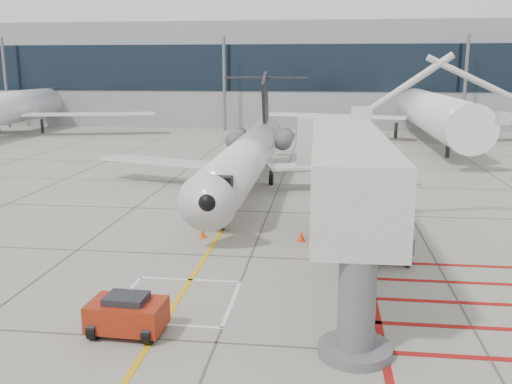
# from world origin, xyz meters

# --- Properties ---
(ground_plane) EXTENTS (260.00, 260.00, 0.00)m
(ground_plane) POSITION_xyz_m (0.00, 0.00, 0.00)
(ground_plane) COLOR gray
(ground_plane) RESTS_ON ground
(regional_jet) EXTENTS (22.87, 28.82, 7.55)m
(regional_jet) POSITION_xyz_m (-1.99, 14.79, 3.77)
(regional_jet) COLOR silver
(regional_jet) RESTS_ON ground_plane
(jet_bridge) EXTENTS (9.18, 18.86, 7.48)m
(jet_bridge) POSITION_xyz_m (4.04, 2.19, 3.74)
(jet_bridge) COLOR beige
(jet_bridge) RESTS_ON ground_plane
(pushback_tug) EXTENTS (2.39, 1.56, 1.36)m
(pushback_tug) POSITION_xyz_m (-2.87, -3.72, 0.68)
(pushback_tug) COLOR maroon
(pushback_tug) RESTS_ON ground_plane
(baggage_cart) EXTENTS (2.22, 1.55, 1.31)m
(baggage_cart) POSITION_xyz_m (5.81, 3.93, 0.66)
(baggage_cart) COLOR #5B5B60
(baggage_cart) RESTS_ON ground_plane
(ground_power_unit) EXTENTS (3.04, 2.22, 2.16)m
(ground_power_unit) POSITION_xyz_m (4.47, 5.34, 1.08)
(ground_power_unit) COLOR white
(ground_power_unit) RESTS_ON ground_plane
(cone_nose) EXTENTS (0.36, 0.36, 0.50)m
(cone_nose) POSITION_xyz_m (-2.74, 6.62, 0.25)
(cone_nose) COLOR #E25A0B
(cone_nose) RESTS_ON ground_plane
(cone_side) EXTENTS (0.37, 0.37, 0.52)m
(cone_side) POSITION_xyz_m (2.10, 6.62, 0.26)
(cone_side) COLOR red
(cone_side) RESTS_ON ground_plane
(terminal_building) EXTENTS (180.00, 28.00, 14.00)m
(terminal_building) POSITION_xyz_m (10.00, 70.00, 7.00)
(terminal_building) COLOR gray
(terminal_building) RESTS_ON ground_plane
(terminal_glass_band) EXTENTS (180.00, 0.10, 6.00)m
(terminal_glass_band) POSITION_xyz_m (10.00, 55.95, 8.00)
(terminal_glass_band) COLOR black
(terminal_glass_band) RESTS_ON ground_plane
(bg_aircraft_b) EXTENTS (35.16, 39.06, 11.72)m
(bg_aircraft_b) POSITION_xyz_m (-35.04, 46.00, 5.86)
(bg_aircraft_b) COLOR silver
(bg_aircraft_b) RESTS_ON ground_plane
(bg_aircraft_c) EXTENTS (36.40, 40.45, 12.13)m
(bg_aircraft_c) POSITION_xyz_m (14.28, 46.00, 6.07)
(bg_aircraft_c) COLOR silver
(bg_aircraft_c) RESTS_ON ground_plane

